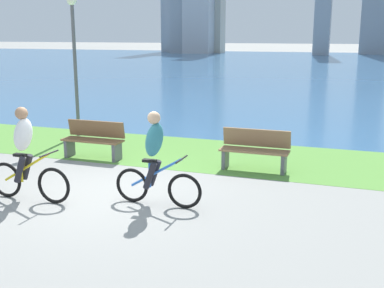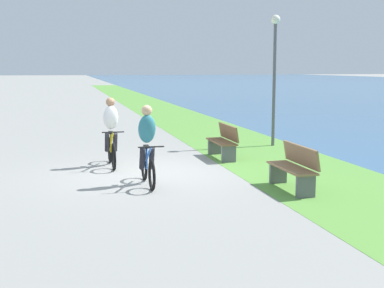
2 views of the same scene
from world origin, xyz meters
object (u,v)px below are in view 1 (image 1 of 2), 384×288
cyclist_trailing (26,155)px  bench_far_along_path (94,140)px  lamppost_tall (74,46)px  bench_near_path (255,150)px  cyclist_lead (155,159)px

cyclist_trailing → bench_far_along_path: bearing=98.3°
cyclist_trailing → bench_far_along_path: size_ratio=1.13×
cyclist_trailing → lamppost_tall: lamppost_tall is taller
cyclist_trailing → lamppost_tall: size_ratio=0.43×
bench_near_path → bench_far_along_path: same height
cyclist_lead → cyclist_trailing: size_ratio=0.98×
cyclist_lead → cyclist_trailing: (-2.27, -0.53, 0.01)m
bench_far_along_path → lamppost_tall: 3.56m
cyclist_lead → lamppost_tall: lamppost_tall is taller
bench_near_path → bench_far_along_path: size_ratio=1.00×
cyclist_lead → cyclist_trailing: 2.34m
cyclist_lead → bench_far_along_path: 3.70m
cyclist_lead → bench_near_path: cyclist_lead is taller
bench_near_path → bench_far_along_path: bearing=-176.1°
cyclist_lead → bench_near_path: size_ratio=1.11×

